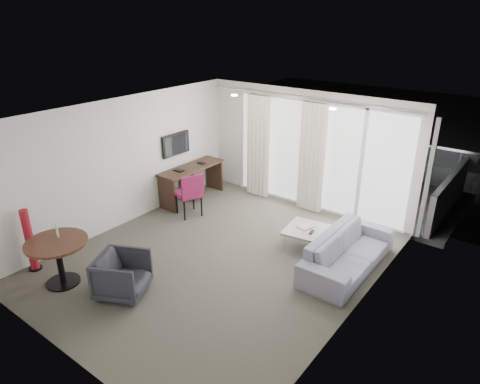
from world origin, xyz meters
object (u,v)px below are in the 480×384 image
Objects in this scene: desk at (192,183)px; red_lamp at (30,240)px; rattan_chair_b at (408,182)px; coffee_table at (307,238)px; rattan_chair_a at (359,170)px; sofa at (348,252)px; desk_chair at (189,194)px; round_table at (60,262)px; tub_armchair at (122,275)px.

red_lamp reaches higher than desk.
red_lamp is 8.17m from rattan_chair_b.
coffee_table is 3.54m from rattan_chair_a.
sofa is at bearing 37.52° from red_lamp.
desk_chair is 1.02× the size of round_table.
round_table is (0.11, -3.11, -0.10)m from desk_chair.
red_lamp is (-0.12, -3.84, 0.16)m from desk.
rattan_chair_a is 1.09× the size of rattan_chair_b.
tub_armchair is 3.43m from coffee_table.
rattan_chair_a reaches higher than sofa.
rattan_chair_a reaches higher than tub_armchair.
rattan_chair_b is at bearing -22.37° from rattan_chair_a.
red_lamp is 1.54× the size of rattan_chair_b.
rattan_chair_a is (2.76, 3.19, -0.01)m from desk.
desk_chair is at bearing 78.45° from red_lamp.
desk_chair reaches higher than rattan_chair_b.
sofa reaches higher than coffee_table.
tub_armchair is at bearing -132.56° from rattan_chair_b.
round_table is at bearing -80.39° from desk.
desk_chair is 1.24× the size of rattan_chair_a.
round_table is 4.77m from sofa.
desk is at bearing 82.39° from sofa.
round_table is at bearing -126.90° from coffee_table.
rattan_chair_b is at bearing 70.22° from desk_chair.
sofa is at bearing -93.66° from rattan_chair_a.
rattan_chair_a is at bearing 20.47° from sofa.
desk is 2.15× the size of coffee_table.
desk_chair reaches higher than sofa.
tub_armchair is at bearing -45.37° from desk_chair.
round_table is at bearing -138.70° from rattan_chair_b.
desk is at bearing 150.19° from desk_chair.
coffee_table is (3.24, -0.31, -0.22)m from desk.
red_lamp is 1.42× the size of rattan_chair_a.
rattan_chair_b is (-0.18, 3.78, 0.04)m from sofa.
desk_chair is at bearing -154.76° from rattan_chair_b.
tub_armchair is at bearing 138.39° from sofa.
red_lamp is 7.60m from rattan_chair_a.
tub_armchair is at bearing 15.05° from red_lamp.
round_table is 0.86× the size of red_lamp.
rattan_chair_a is (-0.48, 3.50, 0.22)m from coffee_table.
coffee_table is 1.00× the size of rattan_chair_a.
desk_chair reaches higher than coffee_table.
rattan_chair_a is (-1.40, 3.74, 0.08)m from sofa.
rattan_chair_a reaches higher than round_table.
sofa is (0.91, -0.24, 0.14)m from coffee_table.
desk is 3.75m from tub_armchair.
red_lamp is at bearing -79.81° from desk_chair.
round_table is at bearing 4.54° from red_lamp.
rattan_chair_b is at bearing 78.31° from coffee_table.
coffee_table is at bearing 53.10° from round_table.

